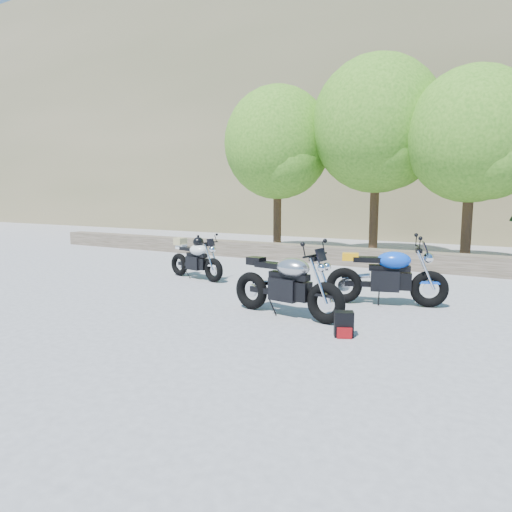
# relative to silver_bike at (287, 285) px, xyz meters

# --- Properties ---
(ground) EXTENTS (90.00, 90.00, 0.00)m
(ground) POSITION_rel_silver_bike_xyz_m (-1.61, 0.43, -0.53)
(ground) COLOR gray
(ground) RESTS_ON ground
(stone_wall) EXTENTS (22.00, 0.55, 0.50)m
(stone_wall) POSITION_rel_silver_bike_xyz_m (-1.61, 5.93, -0.28)
(stone_wall) COLOR #473E2F
(stone_wall) RESTS_ON ground
(hillside) EXTENTS (80.00, 30.00, 15.00)m
(hillside) POSITION_rel_silver_bike_xyz_m (1.39, 28.43, 6.97)
(hillside) COLOR #696541
(hillside) RESTS_ON ground
(tree_decid_left) EXTENTS (3.67, 3.67, 5.62)m
(tree_decid_left) POSITION_rel_silver_bike_xyz_m (-4.01, 7.56, 3.11)
(tree_decid_left) COLOR #382314
(tree_decid_left) RESTS_ON ground
(tree_decid_mid) EXTENTS (4.08, 4.08, 6.24)m
(tree_decid_mid) POSITION_rel_silver_bike_xyz_m (-0.71, 7.96, 3.51)
(tree_decid_mid) COLOR #382314
(tree_decid_mid) RESTS_ON ground
(tree_decid_right) EXTENTS (3.54, 3.54, 5.41)m
(tree_decid_right) POSITION_rel_silver_bike_xyz_m (2.09, 7.36, 2.97)
(tree_decid_right) COLOR #382314
(tree_decid_right) RESTS_ON ground
(silver_bike) EXTENTS (2.16, 0.68, 1.08)m
(silver_bike) POSITION_rel_silver_bike_xyz_m (0.00, 0.00, 0.00)
(silver_bike) COLOR black
(silver_bike) RESTS_ON ground
(white_bike) EXTENTS (1.82, 0.66, 1.02)m
(white_bike) POSITION_rel_silver_bike_xyz_m (-3.41, 1.99, -0.03)
(white_bike) COLOR black
(white_bike) RESTS_ON ground
(blue_bike) EXTENTS (2.12, 0.88, 1.09)m
(blue_bike) POSITION_rel_silver_bike_xyz_m (1.23, 1.60, 0.00)
(blue_bike) COLOR black
(blue_bike) RESTS_ON ground
(backpack) EXTENTS (0.32, 0.31, 0.36)m
(backpack) POSITION_rel_silver_bike_xyz_m (1.18, -0.59, -0.35)
(backpack) COLOR black
(backpack) RESTS_ON ground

